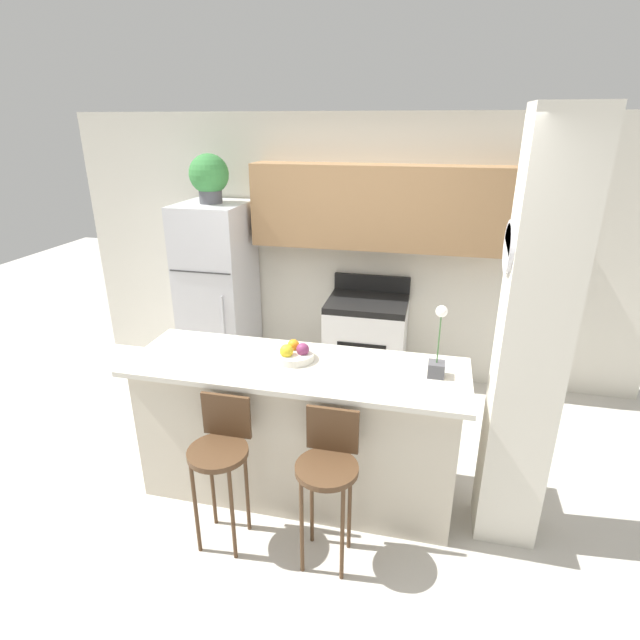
# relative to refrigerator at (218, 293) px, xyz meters

# --- Properties ---
(ground_plane) EXTENTS (14.00, 14.00, 0.00)m
(ground_plane) POSITION_rel_refrigerator_xyz_m (1.24, -1.55, -0.88)
(ground_plane) COLOR beige
(wall_back) EXTENTS (5.60, 0.38, 2.55)m
(wall_back) POSITION_rel_refrigerator_xyz_m (1.40, 0.33, 0.59)
(wall_back) COLOR silver
(wall_back) RESTS_ON ground_plane
(pillar_right) EXTENTS (0.38, 0.32, 2.55)m
(pillar_right) POSITION_rel_refrigerator_xyz_m (2.62, -1.59, 0.40)
(pillar_right) COLOR silver
(pillar_right) RESTS_ON ground_plane
(counter_bar) EXTENTS (2.20, 0.72, 1.00)m
(counter_bar) POSITION_rel_refrigerator_xyz_m (1.24, -1.55, -0.38)
(counter_bar) COLOR beige
(counter_bar) RESTS_ON ground_plane
(refrigerator) EXTENTS (0.62, 0.72, 1.76)m
(refrigerator) POSITION_rel_refrigerator_xyz_m (0.00, 0.00, 0.00)
(refrigerator) COLOR silver
(refrigerator) RESTS_ON ground_plane
(stove_range) EXTENTS (0.74, 0.63, 1.07)m
(stove_range) POSITION_rel_refrigerator_xyz_m (1.48, 0.05, -0.42)
(stove_range) COLOR white
(stove_range) RESTS_ON ground_plane
(bar_stool_left) EXTENTS (0.36, 0.36, 0.96)m
(bar_stool_left) POSITION_rel_refrigerator_xyz_m (0.91, -2.07, -0.24)
(bar_stool_left) COLOR #4C331E
(bar_stool_left) RESTS_ON ground_plane
(bar_stool_right) EXTENTS (0.36, 0.36, 0.96)m
(bar_stool_right) POSITION_rel_refrigerator_xyz_m (1.56, -2.07, -0.24)
(bar_stool_right) COLOR #4C331E
(bar_stool_right) RESTS_ON ground_plane
(potted_plant_on_fridge) EXTENTS (0.36, 0.36, 0.44)m
(potted_plant_on_fridge) POSITION_rel_refrigerator_xyz_m (-0.00, 0.00, 1.12)
(potted_plant_on_fridge) COLOR #4C4C51
(potted_plant_on_fridge) RESTS_ON refrigerator
(orchid_vase) EXTENTS (0.10, 0.10, 0.46)m
(orchid_vase) POSITION_rel_refrigerator_xyz_m (2.12, -1.50, 0.27)
(orchid_vase) COLOR #4C4C51
(orchid_vase) RESTS_ON counter_bar
(fruit_bowl) EXTENTS (0.27, 0.27, 0.12)m
(fruit_bowl) POSITION_rel_refrigerator_xyz_m (1.20, -1.48, 0.16)
(fruit_bowl) COLOR silver
(fruit_bowl) RESTS_ON counter_bar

